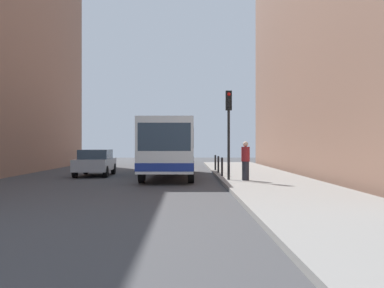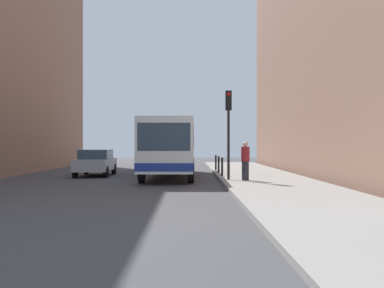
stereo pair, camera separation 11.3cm
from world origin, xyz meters
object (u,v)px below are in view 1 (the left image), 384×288
at_px(car_beside_bus, 95,162).
at_px(bollard_mid, 218,164).
at_px(traffic_light, 229,118).
at_px(bollard_far, 215,163).
at_px(bollard_near, 222,167).
at_px(pedestrian_near_signal, 246,161).
at_px(bus, 171,145).

distance_m(car_beside_bus, bollard_mid, 7.02).
xyz_separation_m(traffic_light, bollard_mid, (-0.10, 5.40, -2.38)).
xyz_separation_m(car_beside_bus, bollard_far, (7.01, 3.14, -0.16)).
relative_size(bollard_near, bollard_mid, 1.00).
height_order(bollard_far, pedestrian_near_signal, pedestrian_near_signal).
distance_m(traffic_light, pedestrian_near_signal, 2.14).
distance_m(bus, bollard_near, 3.21).
xyz_separation_m(bus, pedestrian_near_signal, (3.53, -4.38, -0.69)).
distance_m(bollard_far, pedestrian_near_signal, 8.58).
relative_size(bus, traffic_light, 2.70).
bearing_deg(traffic_light, pedestrian_near_signal, -28.53).
height_order(bus, pedestrian_near_signal, bus).
height_order(bus, bollard_mid, bus).
relative_size(traffic_light, bollard_far, 4.32).
relative_size(bollard_far, pedestrian_near_signal, 0.54).
bearing_deg(bollard_near, bollard_far, 90.00).
xyz_separation_m(bus, bollard_mid, (2.71, 1.41, -1.10)).
relative_size(bollard_near, bollard_far, 1.00).
relative_size(bollard_near, pedestrian_near_signal, 0.54).
bearing_deg(bollard_near, pedestrian_near_signal, -74.86).
height_order(traffic_light, bollard_far, traffic_light).
distance_m(car_beside_bus, bollard_near, 7.39).
height_order(bollard_near, bollard_mid, same).
relative_size(traffic_light, pedestrian_near_signal, 2.33).
xyz_separation_m(bollard_mid, pedestrian_near_signal, (0.83, -5.79, 0.41)).
relative_size(car_beside_bus, bollard_near, 4.67).
bearing_deg(traffic_light, bollard_far, 90.70).
relative_size(bollard_mid, bollard_far, 1.00).
xyz_separation_m(bollard_near, bollard_mid, (0.00, 2.74, 0.00)).
bearing_deg(traffic_light, bus, 125.17).
height_order(bollard_near, pedestrian_near_signal, pedestrian_near_signal).
bearing_deg(traffic_light, bollard_near, 92.15).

